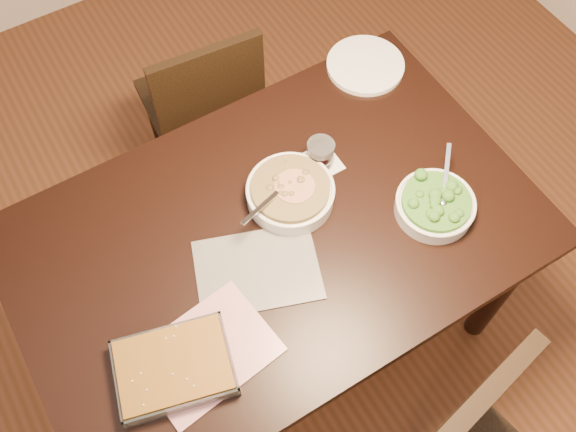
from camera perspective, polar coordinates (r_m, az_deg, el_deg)
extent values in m
plane|color=#4D2B16|center=(2.41, -0.79, -9.89)|extent=(4.00, 4.00, 0.00)
cube|color=black|center=(1.74, -1.08, -1.72)|extent=(1.40, 0.90, 0.04)
cube|color=black|center=(1.80, -1.04, -2.76)|extent=(1.26, 0.76, 0.08)
cylinder|color=black|center=(2.19, 18.43, -6.11)|extent=(0.07, 0.07, 0.71)
cylinder|color=black|center=(2.21, -20.09, -6.30)|extent=(0.07, 0.07, 0.71)
cylinder|color=black|center=(2.42, 7.30, 7.50)|extent=(0.07, 0.07, 0.71)
cube|color=#B63452|center=(1.60, -7.21, -11.97)|extent=(0.34, 0.27, 0.01)
cube|color=#24232A|center=(1.67, -2.74, -4.80)|extent=(0.38, 0.32, 0.01)
cube|color=white|center=(1.84, 2.83, 4.74)|extent=(0.11, 0.11, 0.00)
cylinder|color=white|center=(1.76, 0.21, 1.95)|extent=(0.24, 0.24, 0.05)
torus|color=white|center=(1.73, 0.22, 2.42)|extent=(0.24, 0.24, 0.01)
cylinder|color=#33220E|center=(1.73, 0.22, 2.49)|extent=(0.21, 0.21, 0.02)
cube|color=silver|center=(1.69, -1.25, 1.05)|extent=(0.15, 0.07, 0.05)
cylinder|color=maroon|center=(1.72, 0.59, 2.68)|extent=(0.11, 0.11, 0.00)
cylinder|color=white|center=(1.78, 12.87, 0.81)|extent=(0.21, 0.21, 0.04)
torus|color=white|center=(1.76, 13.03, 1.21)|extent=(0.22, 0.22, 0.01)
cylinder|color=#114913|center=(1.76, 13.05, 1.28)|extent=(0.19, 0.19, 0.02)
cube|color=silver|center=(1.78, 13.24, 3.37)|extent=(0.10, 0.12, 0.05)
cube|color=silver|center=(1.60, -9.97, -13.35)|extent=(0.32, 0.27, 0.01)
cube|color=#501E0B|center=(1.58, -10.11, -13.09)|extent=(0.30, 0.25, 0.04)
cube|color=silver|center=(1.61, -10.77, -9.89)|extent=(0.27, 0.08, 0.04)
cube|color=silver|center=(1.55, -9.36, -16.48)|extent=(0.27, 0.08, 0.04)
cube|color=silver|center=(1.57, -5.23, -11.95)|extent=(0.06, 0.20, 0.04)
cube|color=silver|center=(1.60, -14.92, -14.19)|extent=(0.06, 0.20, 0.04)
cylinder|color=black|center=(1.81, 2.88, 5.33)|extent=(0.07, 0.07, 0.06)
cylinder|color=silver|center=(1.78, 2.94, 6.13)|extent=(0.08, 0.08, 0.02)
cylinder|color=white|center=(2.08, 6.89, 13.16)|extent=(0.24, 0.24, 0.02)
cylinder|color=black|center=(2.14, 14.52, -17.67)|extent=(0.04, 0.04, 0.46)
cube|color=black|center=(2.46, -7.89, 10.02)|extent=(0.42, 0.42, 0.04)
cylinder|color=black|center=(2.75, -5.50, 10.79)|extent=(0.03, 0.03, 0.37)
cylinder|color=black|center=(2.56, -2.63, 5.88)|extent=(0.03, 0.03, 0.37)
cylinder|color=black|center=(2.70, -11.85, 8.32)|extent=(0.03, 0.03, 0.37)
cylinder|color=black|center=(2.51, -9.35, 3.17)|extent=(0.03, 0.03, 0.37)
cube|color=black|center=(2.19, -6.87, 10.61)|extent=(0.38, 0.07, 0.41)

